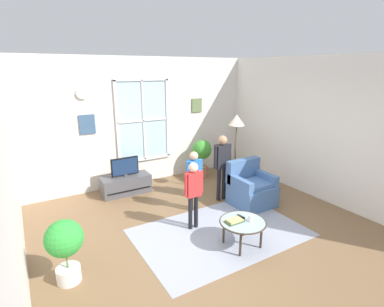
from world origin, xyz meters
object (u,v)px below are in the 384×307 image
cup (250,218)px  potted_plant_by_window (202,154)px  television (125,167)px  potted_plant_corner (65,244)px  armchair (251,189)px  person_red_shirt (193,188)px  tv_stand (126,185)px  coffee_table (243,223)px  floor_lamp (236,128)px  book_stack (234,221)px  person_blue_shirt (194,174)px  person_black_shirt (222,160)px  remote_near_books (241,217)px

cup → potted_plant_by_window: bearing=70.7°
television → potted_plant_corner: (-1.55, -2.31, -0.07)m
armchair → potted_plant_corner: size_ratio=1.03×
person_red_shirt → tv_stand: bearing=103.8°
coffee_table → floor_lamp: size_ratio=0.41×
television → person_red_shirt: (0.49, -2.00, 0.12)m
cup → book_stack: bearing=155.5°
television → book_stack: 2.88m
person_red_shirt → coffee_table: bearing=-66.1°
cup → person_blue_shirt: bearing=94.3°
television → person_red_shirt: bearing=-76.2°
armchair → potted_plant_corner: 3.54m
tv_stand → coffee_table: bearing=-73.1°
person_red_shirt → potted_plant_corner: 2.07m
book_stack → potted_plant_corner: potted_plant_corner is taller
person_blue_shirt → potted_plant_corner: person_blue_shirt is taller
person_blue_shirt → person_black_shirt: person_black_shirt is taller
person_black_shirt → floor_lamp: floor_lamp is taller
coffee_table → remote_near_books: bearing=63.2°
coffee_table → potted_plant_by_window: size_ratio=0.76×
coffee_table → book_stack: (-0.12, 0.05, 0.05)m
television → floor_lamp: bearing=-30.5°
book_stack → cup: (0.22, -0.10, 0.03)m
armchair → television: bearing=137.3°
potted_plant_corner → book_stack: bearing=-11.5°
cup → person_black_shirt: size_ratio=0.07×
remote_near_books → person_red_shirt: person_red_shirt is taller
potted_plant_corner → coffee_table: bearing=-12.1°
armchair → cup: 1.47m
armchair → potted_plant_by_window: size_ratio=0.93×
book_stack → potted_plant_by_window: potted_plant_by_window is taller
remote_near_books → potted_plant_by_window: potted_plant_by_window is taller
tv_stand → floor_lamp: size_ratio=0.60×
armchair → coffee_table: 1.50m
tv_stand → person_black_shirt: person_black_shirt is taller
tv_stand → book_stack: bearing=-75.1°
potted_plant_corner → armchair: bearing=8.4°
tv_stand → coffee_table: 2.96m
tv_stand → cup: size_ratio=10.30×
armchair → potted_plant_by_window: bearing=88.7°
tv_stand → potted_plant_by_window: bearing=1.4°
remote_near_books → person_black_shirt: person_black_shirt is taller
floor_lamp → person_black_shirt: bearing=-163.2°
cup → remote_near_books: 0.18m
television → armchair: size_ratio=0.68×
potted_plant_by_window → floor_lamp: 1.50m
person_black_shirt → floor_lamp: (0.44, 0.13, 0.59)m
floor_lamp → potted_plant_corner: bearing=-162.5°
person_black_shirt → person_blue_shirt: bearing=-171.9°
coffee_table → person_blue_shirt: 1.45m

